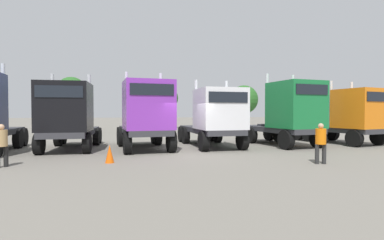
{
  "coord_description": "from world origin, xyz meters",
  "views": [
    {
      "loc": [
        -2.57,
        -14.67,
        2.05
      ],
      "look_at": [
        0.66,
        2.56,
        1.58
      ],
      "focal_mm": 27.86,
      "sensor_mm": 36.0,
      "label": 1
    }
  ],
  "objects": [
    {
      "name": "visitor_in_hivis",
      "position": [
        4.59,
        -4.08,
        0.93
      ],
      "size": [
        0.47,
        0.47,
        1.61
      ],
      "rotation": [
        0.0,
        0.0,
        4.52
      ],
      "color": "#292929",
      "rests_on": "ground"
    },
    {
      "name": "traffic_cone_mid",
      "position": [
        -3.64,
        -2.31,
        0.36
      ],
      "size": [
        0.36,
        0.36,
        0.73
      ],
      "primitive_type": "cone",
      "color": "#F2590C",
      "rests_on": "ground"
    },
    {
      "name": "visitor_with_camera",
      "position": [
        -7.48,
        -2.58,
        0.92
      ],
      "size": [
        0.57,
        0.57,
        1.6
      ],
      "rotation": [
        0.0,
        0.0,
        2.32
      ],
      "color": "black",
      "rests_on": "ground"
    },
    {
      "name": "semi_truck_green",
      "position": [
        6.35,
        1.59,
        2.0
      ],
      "size": [
        3.48,
        6.29,
        4.39
      ],
      "rotation": [
        0.0,
        0.0,
        -1.4
      ],
      "color": "#333338",
      "rests_on": "ground"
    },
    {
      "name": "semi_truck_white",
      "position": [
        1.87,
        1.78,
        1.76
      ],
      "size": [
        3.0,
        6.5,
        3.93
      ],
      "rotation": [
        0.0,
        0.0,
        -1.5
      ],
      "color": "#333338",
      "rests_on": "ground"
    },
    {
      "name": "oak_far_centre",
      "position": [
        1.08,
        21.79,
        3.73
      ],
      "size": [
        2.86,
        2.86,
        5.2
      ],
      "color": "#4C3823",
      "rests_on": "ground"
    },
    {
      "name": "semi_truck_purple",
      "position": [
        -2.06,
        1.31,
        1.93
      ],
      "size": [
        3.25,
        6.12,
        4.24
      ],
      "rotation": [
        0.0,
        0.0,
        -1.44
      ],
      "color": "#333338",
      "rests_on": "ground"
    },
    {
      "name": "semi_truck_black",
      "position": [
        -6.09,
        1.85,
        1.86
      ],
      "size": [
        2.61,
        6.12,
        4.13
      ],
      "rotation": [
        0.0,
        0.0,
        -1.56
      ],
      "color": "#333338",
      "rests_on": "ground"
    },
    {
      "name": "oak_far_right",
      "position": [
        10.71,
        20.86,
        3.61
      ],
      "size": [
        3.56,
        3.56,
        5.4
      ],
      "color": "#4C3823",
      "rests_on": "ground"
    },
    {
      "name": "ground",
      "position": [
        0.0,
        0.0,
        0.0
      ],
      "size": [
        200.0,
        200.0,
        0.0
      ],
      "primitive_type": "plane",
      "color": "slate"
    },
    {
      "name": "oak_far_left",
      "position": [
        -8.92,
        16.77,
        4.04
      ],
      "size": [
        2.98,
        2.98,
        5.56
      ],
      "color": "#4C3823",
      "rests_on": "ground"
    },
    {
      "name": "semi_truck_orange",
      "position": [
        10.83,
        2.0,
        1.81
      ],
      "size": [
        3.78,
        6.17,
        4.06
      ],
      "rotation": [
        0.0,
        0.0,
        -1.34
      ],
      "color": "#333338",
      "rests_on": "ground"
    }
  ]
}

